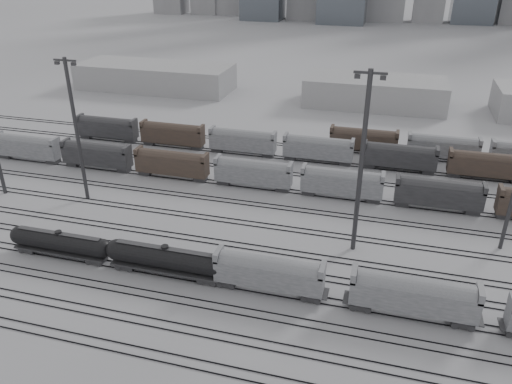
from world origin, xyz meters
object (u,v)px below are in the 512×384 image
(tank_car_a, at_px, (60,242))
(light_mast_c, at_px, (362,161))
(tank_car_b, at_px, (166,259))
(hopper_car_b, at_px, (414,294))
(hopper_car_a, at_px, (269,272))

(tank_car_a, distance_m, light_mast_c, 46.10)
(tank_car_b, height_order, hopper_car_b, hopper_car_b)
(hopper_car_b, height_order, light_mast_c, light_mast_c)
(hopper_car_a, relative_size, hopper_car_b, 0.95)
(tank_car_b, xyz_separation_m, hopper_car_a, (15.00, 0.00, 0.64))
(hopper_car_a, xyz_separation_m, light_mast_c, (9.96, 13.96, 11.48))
(hopper_car_b, bearing_deg, tank_car_a, 180.00)
(hopper_car_a, xyz_separation_m, hopper_car_b, (18.54, 0.00, 0.17))
(hopper_car_b, xyz_separation_m, light_mast_c, (-8.58, 13.96, 11.31))
(tank_car_b, relative_size, hopper_car_a, 1.24)
(tank_car_a, distance_m, tank_car_b, 17.21)
(hopper_car_a, height_order, light_mast_c, light_mast_c)
(tank_car_b, bearing_deg, hopper_car_b, 0.00)
(light_mast_c, bearing_deg, hopper_car_a, -125.51)
(tank_car_a, bearing_deg, tank_car_b, 0.00)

